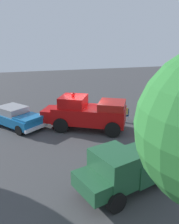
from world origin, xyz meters
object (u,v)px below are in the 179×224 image
Objects in this scene: classic_hot_rod at (16,117)px; parked_pickup at (130,166)px; lawn_chair_near_truck at (125,114)px; spectator_seated at (124,113)px; lawn_chair_by_car at (68,104)px; vintage_fire_truck at (86,113)px; traffic_cone at (137,142)px; spectator_standing at (168,131)px.

parked_pickup reaches higher than classic_hot_rod.
lawn_chair_near_truck is 0.79× the size of spectator_seated.
parked_pickup is 11.52m from lawn_chair_by_car.
classic_hot_rod reaches higher than spectator_seated.
vintage_fire_truck reaches higher than parked_pickup.
traffic_cone is (-2.51, 8.11, -0.28)m from lawn_chair_by_car.
vintage_fire_truck is at bearing -45.63° from spectator_standing.
parked_pickup is at bearing 67.50° from spectator_seated.
traffic_cone is (1.76, -0.41, -0.66)m from spectator_standing.
spectator_seated is at bearing -168.41° from vintage_fire_truck.
classic_hot_rod is (4.73, -1.81, -0.45)m from vintage_fire_truck.
spectator_seated is at bearing 171.68° from classic_hot_rod.
traffic_cone is at bearing 141.98° from classic_hot_rod.
traffic_cone is at bearing 75.58° from spectator_seated.
lawn_chair_by_car is at bearing -147.42° from classic_hot_rod.
parked_pickup is 5.02× the size of lawn_chair_near_truck.
classic_hot_rod is at bearing -33.83° from spectator_standing.
spectator_standing is (-8.59, 5.76, 0.22)m from classic_hot_rod.
vintage_fire_truck is 6.14× the size of lawn_chair_by_car.
spectator_seated is 2.03× the size of traffic_cone.
traffic_cone is at bearing -121.29° from parked_pickup.
traffic_cone is at bearing 120.78° from vintage_fire_truck.
classic_hot_rod is 9.96m from parked_pickup.
lawn_chair_near_truck is (-3.26, -7.63, -0.40)m from parked_pickup.
vintage_fire_truck is 1.22× the size of parked_pickup.
lawn_chair_near_truck is 4.69m from spectator_standing.
parked_pickup is 3.97× the size of spectator_seated.
parked_pickup is at bearing 37.97° from spectator_standing.
classic_hot_rod reaches higher than lawn_chair_by_car.
classic_hot_rod is at bearing -38.02° from traffic_cone.
vintage_fire_truck is at bearing 11.59° from spectator_seated.
lawn_chair_near_truck is (-3.30, -0.70, -0.61)m from vintage_fire_truck.
classic_hot_rod is 4.50× the size of lawn_chair_by_car.
parked_pickup reaches higher than spectator_seated.
spectator_standing is 1.92m from traffic_cone.
traffic_cone is at bearing 107.19° from lawn_chair_by_car.
lawn_chair_near_truck is (-8.03, 1.11, -0.16)m from classic_hot_rod.
lawn_chair_near_truck is 0.17m from spectator_seated.
spectator_seated is (-3.14, -7.58, -0.29)m from parked_pickup.
classic_hot_rod is at bearing -20.94° from vintage_fire_truck.
spectator_standing reaches higher than lawn_chair_near_truck.
classic_hot_rod is 5.14m from lawn_chair_by_car.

